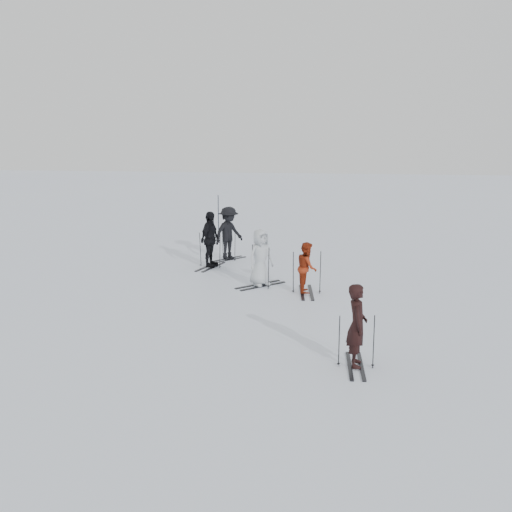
{
  "coord_description": "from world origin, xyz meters",
  "views": [
    {
      "loc": [
        3.0,
        -16.05,
        4.6
      ],
      "look_at": [
        0.0,
        1.0,
        1.0
      ],
      "focal_mm": 40.0,
      "sensor_mm": 36.0,
      "label": 1
    }
  ],
  "objects_px": {
    "skier_near_dark": "(357,327)",
    "skier_grey": "(261,258)",
    "skier_uphill_far": "(229,234)",
    "piste_marker": "(218,214)",
    "skier_uphill_left": "(210,240)",
    "skier_red": "(307,268)"
  },
  "relations": [
    {
      "from": "skier_red",
      "to": "skier_grey",
      "type": "bearing_deg",
      "value": 60.41
    },
    {
      "from": "skier_red",
      "to": "skier_uphill_far",
      "type": "xyz_separation_m",
      "value": [
        -3.37,
        4.32,
        0.24
      ]
    },
    {
      "from": "skier_red",
      "to": "piste_marker",
      "type": "height_order",
      "value": "piste_marker"
    },
    {
      "from": "skier_uphill_left",
      "to": "skier_uphill_far",
      "type": "height_order",
      "value": "skier_uphill_far"
    },
    {
      "from": "skier_grey",
      "to": "skier_uphill_far",
      "type": "height_order",
      "value": "skier_uphill_far"
    },
    {
      "from": "skier_near_dark",
      "to": "piste_marker",
      "type": "height_order",
      "value": "piste_marker"
    },
    {
      "from": "piste_marker",
      "to": "skier_red",
      "type": "bearing_deg",
      "value": -63.41
    },
    {
      "from": "skier_grey",
      "to": "skier_uphill_left",
      "type": "relative_size",
      "value": 0.89
    },
    {
      "from": "skier_red",
      "to": "skier_grey",
      "type": "height_order",
      "value": "skier_grey"
    },
    {
      "from": "piste_marker",
      "to": "skier_grey",
      "type": "bearing_deg",
      "value": -69.21
    },
    {
      "from": "skier_grey",
      "to": "skier_uphill_far",
      "type": "xyz_separation_m",
      "value": [
        -1.86,
        3.72,
        0.11
      ]
    },
    {
      "from": "piste_marker",
      "to": "skier_uphill_left",
      "type": "bearing_deg",
      "value": -78.51
    },
    {
      "from": "skier_near_dark",
      "to": "skier_uphill_far",
      "type": "height_order",
      "value": "skier_uphill_far"
    },
    {
      "from": "skier_grey",
      "to": "skier_uphill_far",
      "type": "distance_m",
      "value": 4.16
    },
    {
      "from": "skier_red",
      "to": "piste_marker",
      "type": "relative_size",
      "value": 0.83
    },
    {
      "from": "skier_uphill_left",
      "to": "skier_uphill_far",
      "type": "xyz_separation_m",
      "value": [
        0.37,
        1.42,
        0.0
      ]
    },
    {
      "from": "skier_uphill_left",
      "to": "skier_uphill_far",
      "type": "distance_m",
      "value": 1.47
    },
    {
      "from": "skier_near_dark",
      "to": "piste_marker",
      "type": "bearing_deg",
      "value": 18.58
    },
    {
      "from": "skier_near_dark",
      "to": "piste_marker",
      "type": "xyz_separation_m",
      "value": [
        -6.8,
        16.11,
        0.06
      ]
    },
    {
      "from": "skier_grey",
      "to": "skier_uphill_left",
      "type": "distance_m",
      "value": 3.21
    },
    {
      "from": "skier_red",
      "to": "skier_uphill_far",
      "type": "relative_size",
      "value": 0.76
    },
    {
      "from": "skier_near_dark",
      "to": "skier_grey",
      "type": "height_order",
      "value": "skier_grey"
    }
  ]
}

